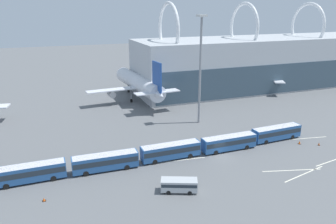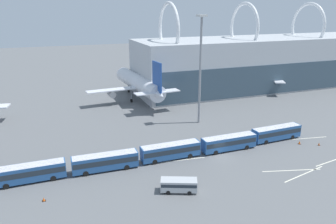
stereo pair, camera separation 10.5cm
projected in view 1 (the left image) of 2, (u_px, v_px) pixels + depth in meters
The scene contains 20 objects.
ground_plane at pixel (221, 156), 66.40m from camera, with size 440.00×440.00×0.00m, color slate.
terminal_building at pixel (303, 59), 129.19m from camera, with size 134.69×25.13×30.74m.
airliner_at_gate_far at pixel (140, 84), 104.67m from camera, with size 34.56×38.11×14.57m.
airliner_parked_remote at pixel (274, 71), 125.09m from camera, with size 34.54×32.64×13.63m.
shuttle_bus_0 at pixel (29, 172), 56.17m from camera, with size 12.04×2.66×3.15m.
shuttle_bus_1 at pixel (105, 161), 60.24m from camera, with size 12.10×2.94×3.15m.
shuttle_bus_2 at pixel (171, 150), 64.77m from camera, with size 12.04×2.66×3.15m.
shuttle_bus_3 at pixel (229, 142), 68.81m from camera, with size 12.03×2.63×3.15m.
shuttle_bus_4 at pixel (276, 132), 74.12m from camera, with size 12.10×2.95×3.15m.
service_van_foreground at pixel (179, 184), 53.37m from camera, with size 6.30×4.28×2.16m.
floodlight_mast at pixel (200, 61), 81.09m from camera, with size 2.08×2.08×27.24m.
lane_stripe_0 at pixel (308, 138), 75.62m from camera, with size 9.47×0.25×0.01m, color silver.
lane_stripe_1 at pixel (292, 170), 60.70m from camera, with size 11.20×0.25×0.01m, color silver.
lane_stripe_2 at pixel (178, 160), 64.58m from camera, with size 11.39×0.25×0.01m, color silver.
lane_stripe_3 at pixel (328, 162), 63.97m from camera, with size 7.36×0.25×0.01m, color silver.
lane_stripe_4 at pixel (256, 140), 74.31m from camera, with size 11.16×0.25×0.01m, color silver.
lane_stripe_5 at pixel (304, 174), 59.40m from camera, with size 10.94×0.25×0.01m, color silver.
traffic_cone_0 at pixel (319, 144), 71.64m from camera, with size 0.48×0.48×0.68m.
traffic_cone_1 at pixel (299, 142), 72.31m from camera, with size 0.60×0.60×0.76m.
traffic_cone_2 at pixel (44, 199), 51.00m from camera, with size 0.57×0.57×0.59m.
Camera 1 is at (-31.68, -52.64, 28.84)m, focal length 35.00 mm.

